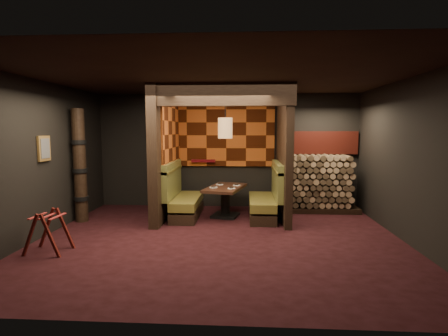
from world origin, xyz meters
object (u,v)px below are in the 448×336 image
pendant_lamp (225,128)px  firewood_stack (321,183)px  booth_bench_right (267,200)px  luggage_rack (48,230)px  booth_bench_left (183,199)px  dining_table (225,197)px  totem_column (80,166)px

pendant_lamp → firewood_stack: size_ratio=0.62×
booth_bench_right → luggage_rack: (-3.63, -2.43, -0.04)m
booth_bench_left → firewood_stack: bearing=12.2°
pendant_lamp → firewood_stack: 2.73m
booth_bench_left → pendant_lamp: size_ratio=1.48×
booth_bench_right → luggage_rack: size_ratio=2.21×
booth_bench_right → luggage_rack: 4.37m
dining_table → totem_column: 3.20m
booth_bench_left → dining_table: bearing=1.3°
dining_table → totem_column: (-3.06, -0.57, 0.73)m
pendant_lamp → luggage_rack: 3.98m
firewood_stack → totem_column: bearing=-166.8°
booth_bench_right → firewood_stack: bearing=27.3°
dining_table → luggage_rack: dining_table is taller
booth_bench_left → pendant_lamp: 1.87m
totem_column → luggage_rack: bearing=-79.5°
booth_bench_left → booth_bench_right: same height
totem_column → firewood_stack: 5.50m
pendant_lamp → firewood_stack: bearing=17.7°
firewood_stack → dining_table: bearing=-163.4°
booth_bench_right → pendant_lamp: pendant_lamp is taller
dining_table → firewood_stack: (2.28, 0.68, 0.23)m
dining_table → luggage_rack: size_ratio=1.99×
pendant_lamp → booth_bench_right: bearing=1.7°
dining_table → luggage_rack: bearing=-137.8°
booth_bench_left → luggage_rack: (-1.74, -2.43, -0.04)m
booth_bench_right → totem_column: (-3.98, -0.55, 0.79)m
luggage_rack → totem_column: totem_column is taller
booth_bench_left → luggage_rack: 2.99m
booth_bench_right → dining_table: 0.93m
luggage_rack → firewood_stack: 5.90m
booth_bench_right → totem_column: totem_column is taller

